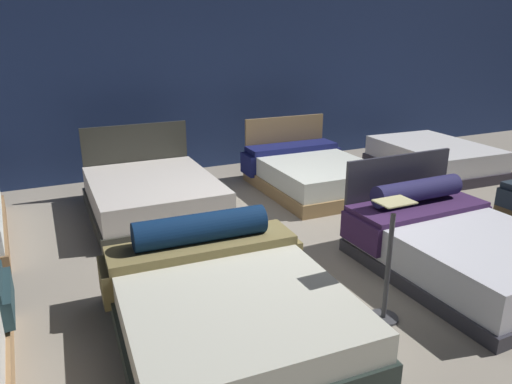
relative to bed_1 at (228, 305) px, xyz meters
name	(u,v)px	position (x,y,z in m)	size (l,w,h in m)	color
ground_plane	(286,243)	(1.22, 1.29, -0.25)	(18.00, 18.00, 0.02)	gray
showroom_back_wall	(189,63)	(1.22, 4.62, 1.51)	(18.00, 0.06, 3.50)	navy
bed_1	(228,305)	(0.00, 0.00, 0.00)	(1.78, 2.01, 0.74)	#27322D
bed_2	(458,247)	(2.38, -0.01, 0.02)	(1.53, 2.00, 0.97)	#2F2F38
bed_5	(153,196)	(0.09, 2.79, 0.00)	(1.58, 1.97, 1.00)	#33332B
bed_6	(312,173)	(2.45, 2.78, 0.00)	(1.59, 1.96, 0.95)	#96744A
bed_7	(433,158)	(4.79, 2.75, -0.01)	(1.53, 2.03, 0.48)	#2C2731
price_sign	(387,276)	(1.22, -0.37, 0.15)	(0.28, 0.24, 1.02)	#3F3F44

